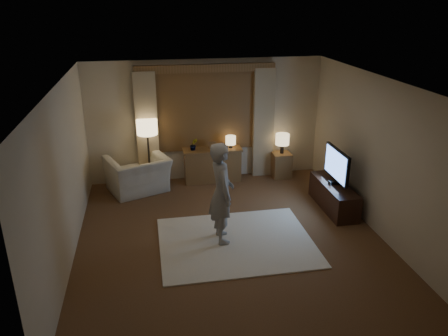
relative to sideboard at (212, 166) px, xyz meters
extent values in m
cube|color=brown|center=(-0.10, -2.50, -0.36)|extent=(5.00, 5.50, 0.02)
cube|color=silver|center=(-0.10, -2.50, 2.26)|extent=(5.00, 5.50, 0.02)
cube|color=beige|center=(-0.10, 0.26, 0.95)|extent=(5.00, 0.02, 2.60)
cube|color=beige|center=(-0.10, -5.26, 0.95)|extent=(5.00, 0.02, 2.60)
cube|color=beige|center=(-2.61, -2.50, 0.95)|extent=(0.02, 5.50, 2.60)
cube|color=beige|center=(2.41, -2.50, 0.95)|extent=(0.02, 5.50, 2.60)
cube|color=black|center=(-0.10, 0.23, 1.20)|extent=(2.00, 0.01, 1.70)
cube|color=brown|center=(-0.10, 0.22, 1.20)|extent=(2.08, 0.04, 1.78)
cube|color=tan|center=(-1.35, 0.15, 0.85)|extent=(0.45, 0.12, 2.40)
cube|color=tan|center=(1.15, 0.15, 0.85)|extent=(0.45, 0.12, 2.40)
cube|color=brown|center=(-0.10, 0.17, 2.07)|extent=(2.90, 0.14, 0.16)
cube|color=white|center=(-0.02, -2.62, -0.34)|extent=(2.50, 2.00, 0.02)
cube|color=brown|center=(0.00, 0.00, 0.00)|extent=(1.20, 0.40, 0.70)
cube|color=brown|center=(0.00, 0.00, 0.45)|extent=(0.16, 0.02, 0.20)
imported|color=#999999|center=(-0.40, 0.00, 0.50)|extent=(0.17, 0.13, 0.30)
cylinder|color=black|center=(0.40, 0.00, 0.41)|extent=(0.08, 0.08, 0.12)
cylinder|color=#FFDB99|center=(0.40, 0.00, 0.56)|extent=(0.22, 0.22, 0.18)
cylinder|color=black|center=(-1.35, 0.00, -0.34)|extent=(0.31, 0.31, 0.03)
cylinder|color=black|center=(-1.35, 0.00, 0.22)|extent=(0.04, 0.04, 1.15)
cylinder|color=#FFDB99|center=(-1.35, 0.00, 0.94)|extent=(0.42, 0.42, 0.31)
imported|color=beige|center=(-1.59, -0.27, 0.02)|extent=(1.44, 1.36, 0.75)
cube|color=brown|center=(1.54, -0.05, -0.07)|extent=(0.40, 0.40, 0.56)
cylinder|color=black|center=(1.54, -0.05, 0.31)|extent=(0.08, 0.08, 0.20)
cylinder|color=#FFDB99|center=(1.54, -0.05, 0.53)|extent=(0.30, 0.30, 0.24)
cube|color=black|center=(2.05, -1.73, -0.10)|extent=(0.45, 1.40, 0.50)
cube|color=black|center=(2.05, -1.73, 0.18)|extent=(0.23, 0.11, 0.06)
cube|color=black|center=(2.05, -1.73, 0.55)|extent=(0.05, 0.95, 0.58)
cube|color=#5D91FF|center=(2.02, -1.73, 0.55)|extent=(0.00, 0.88, 0.52)
imported|color=#9D9990|center=(-0.24, -2.51, 0.51)|extent=(0.43, 0.63, 1.68)
camera|label=1|loc=(-1.34, -8.73, 3.43)|focal=35.00mm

